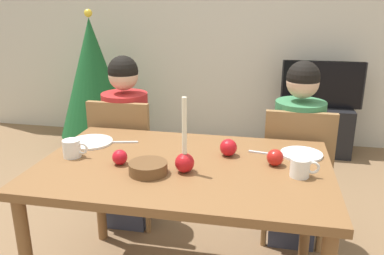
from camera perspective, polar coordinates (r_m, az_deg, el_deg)
back_wall at (r=4.34m, az=6.52°, el=15.10°), size 6.40×0.10×2.60m
dining_table at (r=1.95m, az=-1.18°, el=-7.47°), size 1.40×0.90×0.75m
chair_left at (r=2.69m, az=-9.54°, el=-3.96°), size 0.40×0.40×0.90m
chair_right at (r=2.53m, az=14.74°, el=-5.74°), size 0.40×0.40×0.90m
person_left_child at (r=2.70m, az=-9.36°, el=-2.57°), size 0.30×0.30×1.17m
person_right_child at (r=2.54m, az=14.81°, el=-4.26°), size 0.30×0.30×1.17m
tv_stand at (r=4.24m, az=17.66°, el=-0.30°), size 0.64×0.40×0.48m
tv at (r=4.13m, az=18.27°, el=5.91°), size 0.79×0.05×0.46m
christmas_tree at (r=4.22m, az=-14.08°, el=6.96°), size 0.74×0.74×1.42m
candle_centerpiece at (r=1.80m, az=-1.08°, el=-4.35°), size 0.09×0.09×0.35m
plate_left at (r=2.25m, az=-14.46°, el=-2.03°), size 0.24×0.24×0.01m
plate_right at (r=2.09m, az=15.51°, el=-3.71°), size 0.21×0.21×0.01m
mug_left at (r=2.07m, az=-16.87°, el=-2.91°), size 0.13×0.09×0.09m
mug_right at (r=1.83m, az=15.41°, el=-5.59°), size 0.13×0.09×0.09m
fork_left at (r=2.22m, az=-10.12°, el=-2.09°), size 0.18×0.06×0.01m
fork_right at (r=2.06m, az=10.62°, el=-3.69°), size 0.18×0.05×0.01m
bowl_walnuts at (r=1.81m, az=-6.35°, el=-5.82°), size 0.18×0.18×0.05m
apple_near_candle at (r=1.92m, az=-10.38°, el=-4.23°), size 0.07×0.07×0.07m
apple_by_left_plate at (r=1.92m, az=11.90°, el=-4.26°), size 0.08×0.08×0.08m
apple_by_right_mug at (r=2.00m, az=5.27°, el=-2.89°), size 0.09×0.09×0.09m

